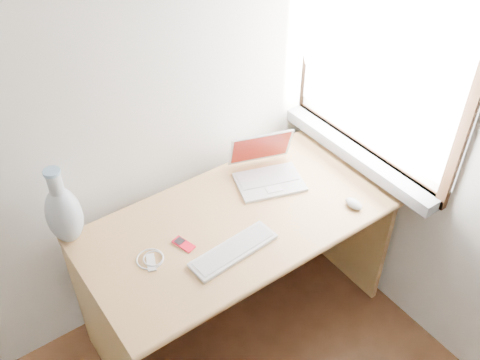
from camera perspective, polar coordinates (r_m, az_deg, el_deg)
window at (r=2.39m, az=14.16°, el=12.29°), size 0.11×0.99×1.10m
desk at (r=2.53m, az=-1.30°, el=-6.35°), size 1.37×0.69×0.73m
laptop at (r=2.50m, az=2.63°, el=0.96°), size 0.35×0.34×0.21m
external_keyboard at (r=2.19m, az=-0.68°, el=-7.50°), size 0.39×0.14×0.02m
mouse at (r=2.43m, az=12.05°, el=-2.48°), size 0.06×0.09×0.03m
ipod at (r=2.23m, az=-6.04°, el=-6.82°), size 0.07×0.11×0.01m
cable_coil at (r=2.19m, az=-9.56°, el=-8.30°), size 0.12×0.12×0.01m
remote at (r=2.18m, az=-9.47°, el=-8.66°), size 0.07×0.10×0.01m
vase at (r=2.25m, az=-18.30°, el=-3.37°), size 0.14×0.14×0.37m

